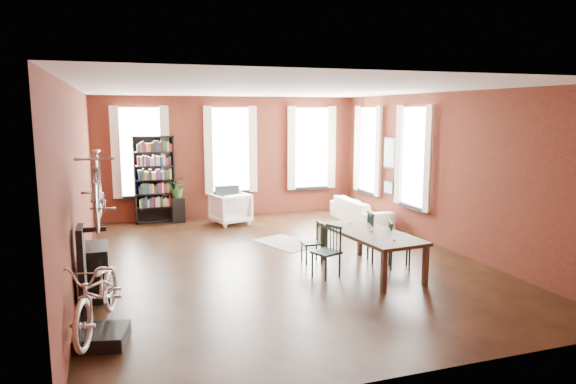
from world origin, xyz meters
name	(u,v)px	position (x,y,z in m)	size (l,w,h in m)	color
room	(284,146)	(0.25, 0.62, 2.14)	(9.00, 9.04, 3.22)	black
dining_table	(371,252)	(1.27, -1.13, 0.36)	(0.96, 2.12, 0.72)	#4A3B2C
dining_chair_a	(326,252)	(0.42, -1.15, 0.44)	(0.41, 0.41, 0.88)	#1C3E3B
dining_chair_b	(311,243)	(0.48, -0.29, 0.39)	(0.36, 0.36, 0.78)	black
dining_chair_c	(400,245)	(1.87, -1.10, 0.43)	(0.39, 0.39, 0.85)	black
dining_chair_d	(380,237)	(1.73, -0.61, 0.47)	(0.44, 0.44, 0.95)	#173333
bookshelf	(155,180)	(-2.00, 4.30, 1.10)	(1.00, 0.32, 2.20)	black
white_armchair	(230,207)	(-0.23, 3.52, 0.43)	(0.84, 0.79, 0.87)	white
cream_sofa	(361,207)	(2.95, 2.60, 0.41)	(2.08, 0.61, 0.81)	beige
striped_rug	(286,243)	(0.49, 1.22, 0.01)	(0.86, 1.38, 0.01)	black
bike_trainer	(101,337)	(-3.18, -2.65, 0.09)	(0.61, 0.61, 0.18)	black
bike_wall_rack	(83,274)	(-3.40, -1.80, 0.65)	(0.16, 0.60, 1.30)	black
console_table	(95,271)	(-3.28, -0.90, 0.40)	(0.40, 0.80, 0.80)	black
plant_stand	(178,210)	(-1.46, 4.15, 0.32)	(0.32, 0.32, 0.64)	black
plant_by_sofa	(354,211)	(3.17, 3.45, 0.13)	(0.32, 0.57, 0.26)	#335E25
plant_small	(407,243)	(2.81, 0.18, 0.06)	(0.19, 0.36, 0.13)	#305D25
bicycle_floor	(96,259)	(-3.18, -2.62, 1.07)	(0.62, 0.94, 1.78)	beige
bicycle_hung	(96,164)	(-3.15, -1.80, 2.13)	(0.47, 1.00, 1.66)	#A5A8AD
plant_on_stand	(178,189)	(-1.44, 4.16, 0.84)	(0.48, 0.54, 0.42)	#2B6026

